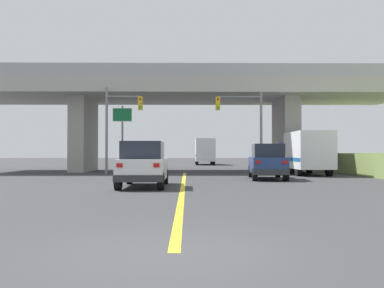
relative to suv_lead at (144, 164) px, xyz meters
name	(u,v)px	position (x,y,z in m)	size (l,w,h in m)	color
ground	(185,171)	(1.75, 15.63, -1.01)	(160.00, 160.00, 0.00)	#353538
overpass_bridge	(185,99)	(1.75, 15.63, 4.93)	(35.45, 8.49, 8.01)	#A8A59E
lane_divider_stripe	(183,186)	(1.75, 0.27, -1.01)	(0.20, 25.13, 0.01)	yellow
suv_lead	(144,164)	(0.00, 0.00, 0.00)	(2.01, 4.52, 2.02)	silver
suv_crossing	(267,162)	(6.54, 5.33, 0.00)	(2.28, 4.73, 2.02)	navy
box_truck	(305,152)	(10.15, 10.32, 0.54)	(2.33, 6.56, 2.93)	navy
traffic_signal_nearside	(246,119)	(6.21, 11.49, 2.93)	(3.39, 0.36, 6.08)	slate
traffic_signal_farside	(118,119)	(-2.98, 11.04, 2.88)	(2.64, 0.36, 6.19)	slate
highway_sign	(122,124)	(-2.86, 12.29, 2.61)	(1.43, 0.17, 4.98)	slate
semi_truck_distant	(205,151)	(4.11, 33.70, 0.66)	(2.33, 6.91, 3.20)	red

